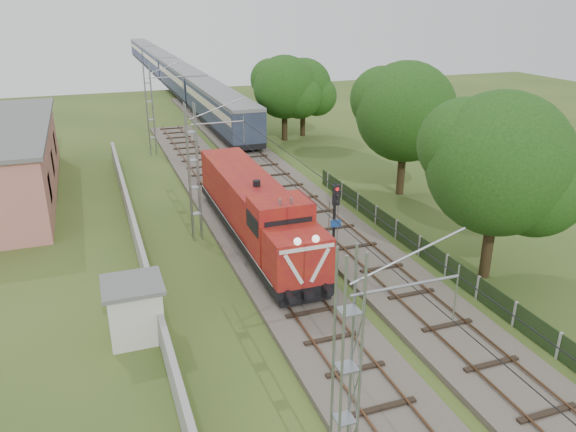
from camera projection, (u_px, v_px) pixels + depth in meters
name	position (u px, v px, depth m)	size (l,w,h in m)	color
ground	(325.00, 337.00, 23.55)	(140.00, 140.00, 0.00)	#32481B
track_main	(273.00, 264.00, 29.62)	(4.20, 70.00, 0.45)	#6B6054
track_side	(281.00, 182.00, 42.58)	(4.20, 80.00, 0.45)	#6B6054
catenary	(195.00, 173.00, 31.66)	(3.31, 70.00, 8.00)	gray
boundary_wall	(136.00, 235.00, 31.74)	(0.25, 40.00, 1.50)	#9E9E99
fence	(447.00, 265.00, 28.49)	(0.12, 32.00, 1.20)	black
locomotive	(255.00, 209.00, 31.61)	(2.84, 16.22, 4.12)	black
coach_rake	(169.00, 69.00, 89.76)	(3.12, 93.16, 3.61)	black
signal_post	(335.00, 212.00, 28.01)	(0.53, 0.41, 4.79)	black
relay_hut	(135.00, 310.00, 23.16)	(2.45, 2.45, 2.52)	beige
tree_a	(501.00, 165.00, 26.59)	(7.26, 6.92, 9.41)	#392C17
tree_b	(407.00, 113.00, 38.57)	(7.25, 6.91, 9.40)	#392C17
tree_c	(285.00, 88.00, 54.04)	(6.35, 6.05, 8.23)	#392C17
tree_d	(304.00, 88.00, 55.95)	(5.99, 5.71, 7.77)	#392C17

